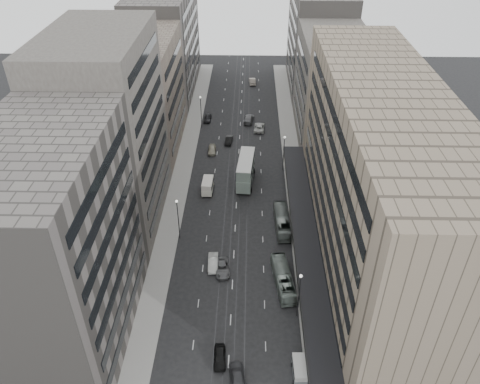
# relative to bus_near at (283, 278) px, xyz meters

# --- Properties ---
(ground) EXTENTS (220.00, 220.00, 0.00)m
(ground) POSITION_rel_bus_near_xyz_m (-7.94, -1.13, -1.38)
(ground) COLOR black
(ground) RESTS_ON ground
(sidewalk_right) EXTENTS (4.00, 125.00, 0.15)m
(sidewalk_right) POSITION_rel_bus_near_xyz_m (4.06, 36.37, -1.31)
(sidewalk_right) COLOR gray
(sidewalk_right) RESTS_ON ground
(sidewalk_left) EXTENTS (4.00, 125.00, 0.15)m
(sidewalk_left) POSITION_rel_bus_near_xyz_m (-19.94, 36.37, -1.31)
(sidewalk_left) COLOR gray
(sidewalk_left) RESTS_ON ground
(department_store) EXTENTS (19.20, 60.00, 30.00)m
(department_store) POSITION_rel_bus_near_xyz_m (13.51, 6.87, 13.56)
(department_store) COLOR #7F705D
(department_store) RESTS_ON ground
(building_right_mid) EXTENTS (15.00, 28.00, 24.00)m
(building_right_mid) POSITION_rel_bus_near_xyz_m (13.56, 50.87, 10.62)
(building_right_mid) COLOR #49453F
(building_right_mid) RESTS_ON ground
(building_right_far) EXTENTS (15.00, 32.00, 28.00)m
(building_right_far) POSITION_rel_bus_near_xyz_m (13.56, 80.87, 12.62)
(building_right_far) COLOR #635D59
(building_right_far) RESTS_ON ground
(building_left_a) EXTENTS (15.00, 28.00, 30.00)m
(building_left_a) POSITION_rel_bus_near_xyz_m (-29.44, -9.13, 13.62)
(building_left_a) COLOR #635D59
(building_left_a) RESTS_ON ground
(building_left_b) EXTENTS (15.00, 26.00, 34.00)m
(building_left_b) POSITION_rel_bus_near_xyz_m (-29.44, 17.87, 15.62)
(building_left_b) COLOR #49453F
(building_left_b) RESTS_ON ground
(building_left_c) EXTENTS (15.00, 28.00, 25.00)m
(building_left_c) POSITION_rel_bus_near_xyz_m (-29.44, 44.87, 11.12)
(building_left_c) COLOR #736859
(building_left_c) RESTS_ON ground
(building_left_d) EXTENTS (15.00, 38.00, 28.00)m
(building_left_d) POSITION_rel_bus_near_xyz_m (-29.44, 77.87, 12.62)
(building_left_d) COLOR #635D59
(building_left_d) RESTS_ON ground
(lamp_right_near) EXTENTS (0.44, 0.44, 8.32)m
(lamp_right_near) POSITION_rel_bus_near_xyz_m (1.76, -6.13, 3.82)
(lamp_right_near) COLOR #262628
(lamp_right_near) RESTS_ON ground
(lamp_right_far) EXTENTS (0.44, 0.44, 8.32)m
(lamp_right_far) POSITION_rel_bus_near_xyz_m (1.76, 33.87, 3.82)
(lamp_right_far) COLOR #262628
(lamp_right_far) RESTS_ON ground
(lamp_left_near) EXTENTS (0.44, 0.44, 8.32)m
(lamp_left_near) POSITION_rel_bus_near_xyz_m (-17.64, 10.87, 3.82)
(lamp_left_near) COLOR #262628
(lamp_left_near) RESTS_ON ground
(lamp_left_far) EXTENTS (0.44, 0.44, 8.32)m
(lamp_left_far) POSITION_rel_bus_near_xyz_m (-17.64, 53.87, 3.82)
(lamp_left_far) COLOR #262628
(lamp_left_far) RESTS_ON ground
(bus_near) EXTENTS (3.67, 10.15, 2.76)m
(bus_near) POSITION_rel_bus_near_xyz_m (0.00, 0.00, 0.00)
(bus_near) COLOR gray
(bus_near) RESTS_ON ground
(bus_far) EXTENTS (2.69, 9.95, 2.75)m
(bus_far) POSITION_rel_bus_near_xyz_m (0.56, 14.38, -0.01)
(bus_far) COLOR gray
(bus_far) RESTS_ON ground
(double_decker) EXTENTS (3.89, 10.53, 5.64)m
(double_decker) POSITION_rel_bus_near_xyz_m (-6.23, 29.02, 1.66)
(double_decker) COLOR gray
(double_decker) RESTS_ON ground
(vw_microbus) EXTENTS (1.86, 3.90, 2.08)m
(vw_microbus) POSITION_rel_bus_near_xyz_m (1.26, -15.91, -0.23)
(vw_microbus) COLOR slate
(vw_microbus) RESTS_ON ground
(panel_van) EXTENTS (2.36, 4.57, 2.83)m
(panel_van) POSITION_rel_bus_near_xyz_m (-13.82, 25.27, 0.18)
(panel_van) COLOR silver
(panel_van) RESTS_ON ground
(sedan_0) EXTENTS (1.82, 4.16, 1.39)m
(sedan_0) POSITION_rel_bus_near_xyz_m (-9.12, -13.94, -0.69)
(sedan_0) COLOR black
(sedan_0) RESTS_ON ground
(sedan_1) EXTENTS (1.77, 4.59, 1.49)m
(sedan_1) POSITION_rel_bus_near_xyz_m (-11.27, 3.96, -0.64)
(sedan_1) COLOR beige
(sedan_1) RESTS_ON ground
(sedan_2) EXTENTS (2.82, 5.10, 1.35)m
(sedan_2) POSITION_rel_bus_near_xyz_m (-9.69, 2.82, -0.71)
(sedan_2) COLOR #5C5C5E
(sedan_2) RESTS_ON ground
(sedan_3) EXTENTS (2.57, 5.00, 1.39)m
(sedan_3) POSITION_rel_bus_near_xyz_m (-6.70, -16.75, -0.69)
(sedan_3) COLOR #2B2B2E
(sedan_3) RESTS_ON ground
(sedan_4) EXTENTS (1.93, 4.49, 1.51)m
(sedan_4) POSITION_rel_bus_near_xyz_m (-14.12, 41.22, -0.63)
(sedan_4) COLOR #9F9A84
(sedan_4) RESTS_ON ground
(sedan_5) EXTENTS (1.91, 4.36, 1.40)m
(sedan_5) POSITION_rel_bus_near_xyz_m (-10.45, 45.93, -0.68)
(sedan_5) COLOR black
(sedan_5) RESTS_ON ground
(sedan_6) EXTENTS (2.91, 5.64, 1.52)m
(sedan_6) POSITION_rel_bus_near_xyz_m (-3.12, 52.67, -0.62)
(sedan_6) COLOR #B6B7B2
(sedan_6) RESTS_ON ground
(sedan_7) EXTENTS (3.04, 5.97, 1.66)m
(sedan_7) POSITION_rel_bus_near_xyz_m (-5.79, 57.26, -0.55)
(sedan_7) COLOR #5D5D60
(sedan_7) RESTS_ON ground
(sedan_8) EXTENTS (1.99, 4.58, 1.54)m
(sedan_8) POSITION_rel_bus_near_xyz_m (-16.44, 57.60, -0.61)
(sedan_8) COLOR black
(sedan_8) RESTS_ON ground
(sedan_9) EXTENTS (2.15, 5.17, 1.66)m
(sedan_9) POSITION_rel_bus_near_xyz_m (-4.89, 82.95, -0.55)
(sedan_9) COLOR #A19486
(sedan_9) RESTS_ON ground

